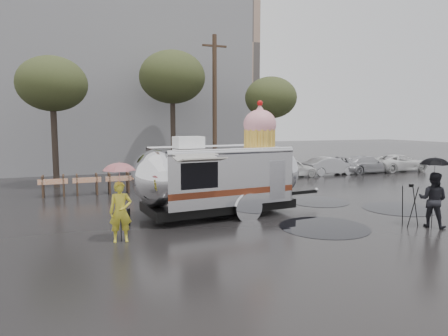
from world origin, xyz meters
name	(u,v)px	position (x,y,z in m)	size (l,w,h in m)	color
ground	(293,236)	(0.00, 0.00, 0.00)	(120.00, 120.00, 0.00)	black
puddles	(307,211)	(2.35, 2.92, 0.01)	(10.00, 7.20, 0.01)	black
grey_building	(97,86)	(-4.00, 24.00, 6.50)	(22.00, 12.00, 13.00)	slate
utility_pole	(215,105)	(2.50, 14.00, 4.62)	(1.60, 0.28, 9.00)	#473323
tree_left	(52,85)	(-7.00, 13.00, 5.48)	(3.64, 3.64, 6.95)	#382D26
tree_mid	(172,78)	(0.00, 15.00, 6.34)	(4.20, 4.20, 8.03)	#382D26
tree_right	(271,98)	(6.00, 13.00, 5.06)	(3.36, 3.36, 6.42)	#382D26
barricade_row	(87,184)	(-5.55, 9.96, 0.52)	(4.30, 0.80, 1.00)	#473323
parked_cars	(352,163)	(11.78, 12.00, 0.72)	(13.20, 1.90, 1.50)	silver
airstream_trailer	(222,174)	(-0.97, 3.60, 1.55)	(8.17, 3.57, 4.41)	silver
person_left	(121,212)	(-4.95, 1.36, 0.88)	(0.63, 0.42, 1.76)	gold
umbrella_pink	(120,175)	(-4.95, 1.36, 1.95)	(1.17, 1.17, 2.35)	pink
person_right	(433,200)	(4.91, -0.65, 0.92)	(0.88, 0.49, 1.83)	black
umbrella_black	(435,169)	(4.91, -0.65, 1.95)	(1.18, 1.18, 2.35)	black
tripod	(410,201)	(4.32, -0.28, 0.83)	(0.53, 0.59, 1.43)	black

